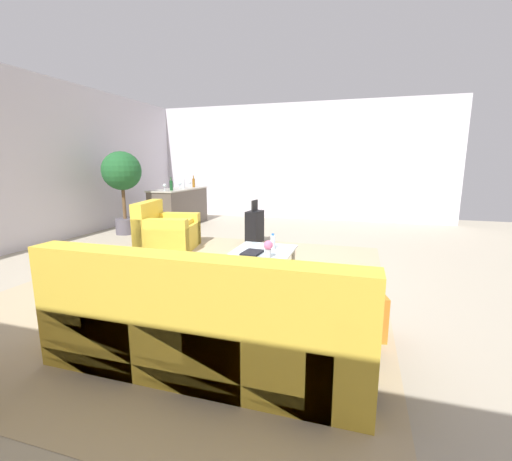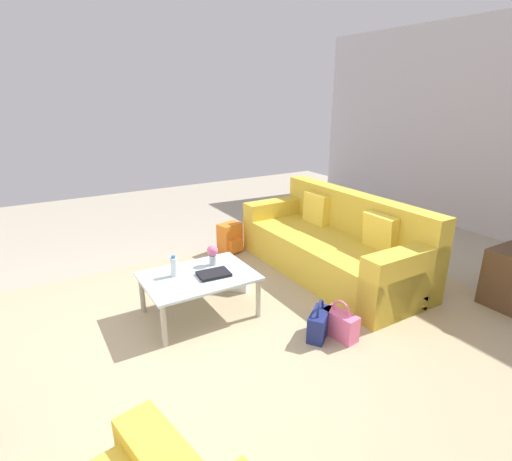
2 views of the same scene
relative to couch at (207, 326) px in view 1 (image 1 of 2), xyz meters
The scene contains 23 objects.
ground_plane 2.30m from the couch, 15.24° to the left, with size 12.00×12.00×0.00m, color #A89E89.
wall_back 5.30m from the couch, 64.70° to the left, with size 10.24×0.12×3.10m, color silver.
wall_right 7.39m from the couch, ahead, with size 0.12×8.00×3.10m, color silver.
area_rug 1.82m from the couch, 26.52° to the left, with size 5.20×4.40×0.01m, color tan.
couch is the anchor object (origin of this frame).
armchair 3.83m from the couch, 36.29° to the left, with size 1.10×1.09×0.85m.
coffee_table 1.81m from the couch, ahead, with size 1.03×0.75×0.42m.
water_bottle 2.01m from the couch, ahead, with size 0.06×0.06×0.20m.
coffee_table_book 1.70m from the couch, ahead, with size 0.29×0.21×0.03m, color black.
flower_vase 1.60m from the couch, ahead, with size 0.11×0.11×0.21m.
bar_console 6.20m from the couch, 31.11° to the left, with size 1.86×0.67×0.91m.
wine_glass_leftmost 5.70m from the couch, 34.42° to the left, with size 0.08×0.08×0.15m.
wine_glass_left_of_centre 6.22m from the couch, 30.87° to the left, with size 0.08×0.08×0.15m.
wine_glass_right_of_centre 6.79m from the couch, 28.49° to the left, with size 0.08×0.08×0.15m.
wine_bottle_green 5.70m from the couch, 32.93° to the left, with size 0.07×0.07×0.30m.
wine_bottle_clear 6.17m from the couch, 30.09° to the left, with size 0.07×0.07×0.30m.
wine_bottle_amber 6.65m from the couch, 27.72° to the left, with size 0.07×0.07×0.30m.
suitcase_black 3.89m from the couch, 11.88° to the left, with size 0.42×0.27×0.85m.
handbag_navy 1.45m from the couch, 43.07° to the left, with size 0.34×0.30×0.36m.
handbag_white 1.29m from the couch, ahead, with size 0.32×0.33×0.36m.
handbag_pink 1.42m from the couch, 50.29° to the left, with size 0.18×0.34×0.36m.
backpack_orange 1.44m from the couch, 56.08° to the right, with size 0.34×0.31×0.40m.
potted_ficus 5.60m from the couch, 43.51° to the left, with size 0.81×0.81×1.76m.
Camera 1 is at (-4.38, -1.64, 1.51)m, focal length 24.00 mm.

